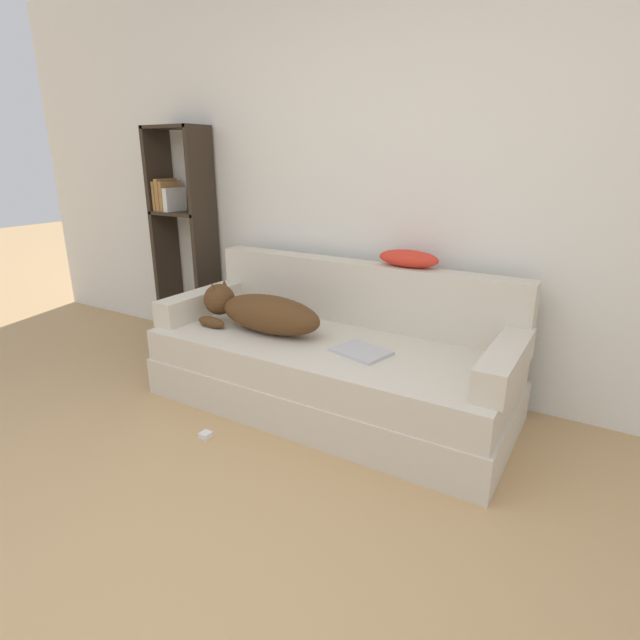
% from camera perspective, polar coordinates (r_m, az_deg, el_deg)
% --- Properties ---
extents(wall_back, '(7.14, 0.06, 2.70)m').
position_cam_1_polar(wall_back, '(3.16, 9.86, 16.43)').
color(wall_back, silver).
rests_on(wall_back, ground_plane).
extents(couch, '(2.11, 0.90, 0.42)m').
position_cam_1_polar(couch, '(2.98, 0.97, -6.17)').
color(couch, beige).
rests_on(couch, ground_plane).
extents(couch_backrest, '(2.07, 0.15, 0.39)m').
position_cam_1_polar(couch_backrest, '(3.15, 4.53, 3.12)').
color(couch_backrest, beige).
rests_on(couch_backrest, couch).
extents(couch_arm_left, '(0.15, 0.71, 0.16)m').
position_cam_1_polar(couch_arm_left, '(3.44, -13.29, 1.95)').
color(couch_arm_left, beige).
rests_on(couch_arm_left, couch).
extents(couch_arm_right, '(0.15, 0.71, 0.16)m').
position_cam_1_polar(couch_arm_right, '(2.54, 20.42, -4.57)').
color(couch_arm_right, beige).
rests_on(couch_arm_right, couch).
extents(dog, '(0.84, 0.28, 0.27)m').
position_cam_1_polar(dog, '(3.04, -6.90, 0.95)').
color(dog, '#513319').
rests_on(dog, couch).
extents(laptop, '(0.33, 0.28, 0.02)m').
position_cam_1_polar(laptop, '(2.71, 4.74, -3.61)').
color(laptop, '#B7B7BC').
rests_on(laptop, couch).
extents(throw_pillow, '(0.37, 0.16, 0.10)m').
position_cam_1_polar(throw_pillow, '(2.99, 10.08, 6.94)').
color(throw_pillow, red).
rests_on(throw_pillow, couch_backrest).
extents(bookshelf, '(0.48, 0.26, 1.65)m').
position_cam_1_polar(bookshelf, '(4.05, -15.54, 10.50)').
color(bookshelf, '#2D2319').
rests_on(bookshelf, ground_plane).
extents(power_adapter, '(0.06, 0.06, 0.03)m').
position_cam_1_polar(power_adapter, '(2.81, -12.94, -12.69)').
color(power_adapter, silver).
rests_on(power_adapter, ground_plane).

